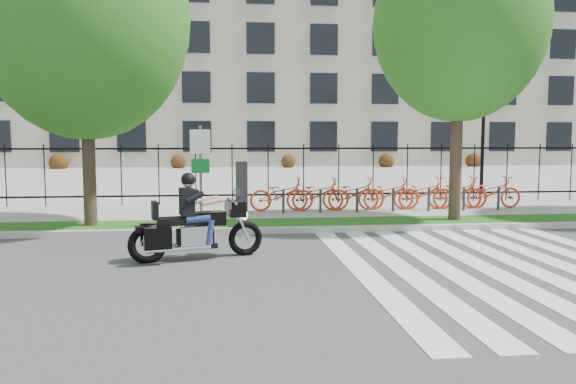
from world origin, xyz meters
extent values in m
plane|color=#39393B|center=(0.00, 0.00, 0.00)|extent=(120.00, 120.00, 0.00)
cube|color=#B9B7AE|center=(0.00, 4.10, 0.07)|extent=(60.00, 0.20, 0.15)
cube|color=#1D5114|center=(0.00, 4.95, 0.07)|extent=(60.00, 1.50, 0.15)
cube|color=gray|center=(0.00, 7.45, 0.07)|extent=(60.00, 3.50, 0.15)
cube|color=gray|center=(0.00, 25.00, 0.05)|extent=(80.00, 34.00, 0.10)
cube|color=#ADA58B|center=(0.00, 45.00, 10.00)|extent=(60.00, 20.00, 20.00)
cylinder|color=black|center=(10.00, 12.00, 2.00)|extent=(0.14, 0.14, 4.00)
cylinder|color=black|center=(10.00, 12.00, 3.90)|extent=(0.06, 0.70, 0.70)
sphere|color=white|center=(9.65, 12.00, 4.00)|extent=(0.36, 0.36, 0.36)
sphere|color=white|center=(10.35, 12.00, 4.00)|extent=(0.36, 0.36, 0.36)
cylinder|color=#33231C|center=(-3.59, 4.95, 1.92)|extent=(0.32, 0.32, 3.55)
ellipsoid|color=#135716|center=(-3.59, 4.95, 5.24)|extent=(5.13, 5.13, 5.90)
cylinder|color=#33231C|center=(5.94, 4.95, 2.08)|extent=(0.32, 0.32, 3.85)
ellipsoid|color=#135716|center=(5.94, 4.95, 5.35)|extent=(4.50, 4.50, 5.18)
cube|color=#2D2D33|center=(0.26, 7.20, 0.90)|extent=(0.35, 0.25, 1.50)
imported|color=red|center=(1.46, 7.20, 0.65)|extent=(1.92, 0.67, 1.01)
cylinder|color=#2D2D33|center=(1.46, 6.70, 0.50)|extent=(0.08, 0.08, 0.70)
imported|color=red|center=(2.56, 7.20, 0.65)|extent=(1.92, 0.67, 1.01)
cylinder|color=#2D2D33|center=(2.56, 6.70, 0.50)|extent=(0.08, 0.08, 0.70)
imported|color=red|center=(3.66, 7.20, 0.65)|extent=(1.92, 0.67, 1.01)
cylinder|color=#2D2D33|center=(3.66, 6.70, 0.50)|extent=(0.08, 0.08, 0.70)
imported|color=red|center=(4.76, 7.20, 0.65)|extent=(1.92, 0.67, 1.01)
cylinder|color=#2D2D33|center=(4.76, 6.70, 0.50)|extent=(0.08, 0.08, 0.70)
imported|color=red|center=(5.86, 7.20, 0.65)|extent=(1.92, 0.67, 1.01)
cylinder|color=#2D2D33|center=(5.86, 6.70, 0.50)|extent=(0.08, 0.08, 0.70)
imported|color=red|center=(6.96, 7.20, 0.65)|extent=(1.92, 0.67, 1.01)
cylinder|color=#2D2D33|center=(6.96, 6.70, 0.50)|extent=(0.08, 0.08, 0.70)
imported|color=red|center=(8.06, 7.20, 0.65)|extent=(1.92, 0.67, 1.01)
cylinder|color=#2D2D33|center=(8.06, 6.70, 0.50)|extent=(0.08, 0.08, 0.70)
cylinder|color=#59595B|center=(-0.82, 4.60, 1.40)|extent=(0.07, 0.07, 2.50)
cube|color=white|center=(-0.82, 4.56, 2.25)|extent=(0.50, 0.03, 0.60)
cube|color=#0C6626|center=(-0.82, 4.56, 1.65)|extent=(0.45, 0.03, 0.35)
torus|color=black|center=(0.19, 1.56, 0.34)|extent=(0.70, 0.30, 0.69)
torus|color=black|center=(-1.66, 1.07, 0.34)|extent=(0.75, 0.33, 0.73)
cube|color=black|center=(-0.01, 1.51, 0.95)|extent=(0.43, 0.61, 0.30)
cube|color=#26262B|center=(0.06, 1.53, 1.19)|extent=(0.27, 0.52, 0.31)
cube|color=silver|center=(-0.78, 1.31, 0.45)|extent=(0.67, 0.48, 0.40)
cube|color=black|center=(-0.49, 1.38, 0.78)|extent=(0.62, 0.47, 0.26)
cube|color=black|center=(-1.12, 1.22, 0.76)|extent=(0.77, 0.53, 0.14)
cube|color=black|center=(-1.51, 1.11, 0.99)|extent=(0.18, 0.36, 0.34)
cube|color=black|center=(-1.44, 0.82, 0.50)|extent=(0.53, 0.28, 0.40)
cube|color=black|center=(-1.59, 1.40, 0.50)|extent=(0.53, 0.28, 0.40)
cube|color=black|center=(-0.93, 1.27, 1.13)|extent=(0.34, 0.45, 0.52)
sphere|color=tan|center=(-0.90, 1.27, 1.51)|extent=(0.23, 0.23, 0.23)
sphere|color=black|center=(-0.90, 1.27, 1.55)|extent=(0.27, 0.27, 0.27)
camera|label=1|loc=(-0.15, -9.51, 2.32)|focal=35.00mm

